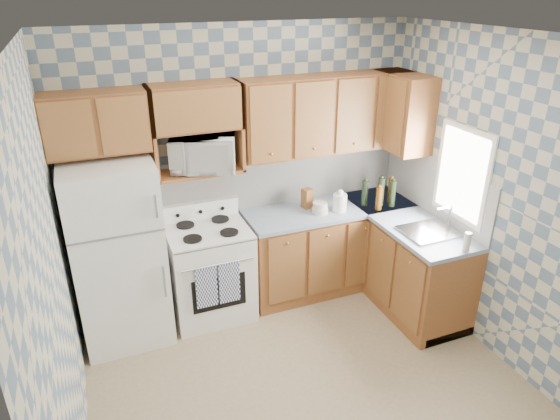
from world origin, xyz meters
The scene contains 31 objects.
floor centered at (0.00, 0.00, 0.00)m, with size 3.40×3.40×0.00m, color #807051.
back_wall centered at (0.00, 1.60, 1.35)m, with size 3.40×0.02×2.70m, color slate.
right_wall centered at (1.70, 0.00, 1.35)m, with size 0.02×3.20×2.70m, color slate.
backsplash_back centered at (0.40, 1.59, 1.20)m, with size 2.60×0.01×0.56m, color white.
backsplash_right centered at (1.69, 0.80, 1.20)m, with size 0.01×1.60×0.56m, color white.
refrigerator centered at (-1.27, 1.25, 0.84)m, with size 0.75×0.70×1.68m, color white.
stove_body centered at (-0.47, 1.28, 0.45)m, with size 0.76×0.65×0.90m, color white.
cooktop centered at (-0.47, 1.28, 0.91)m, with size 0.76×0.65×0.03m, color silver.
backguard centered at (-0.47, 1.55, 1.00)m, with size 0.76×0.08×0.17m, color white.
dish_towel_left centered at (-0.59, 0.93, 0.52)m, with size 0.20×0.03×0.41m, color navy.
dish_towel_right centered at (-0.38, 0.93, 0.52)m, with size 0.20×0.03×0.41m, color navy.
base_cabinets_back centered at (0.82, 1.30, 0.44)m, with size 1.75×0.60×0.88m, color brown.
base_cabinets_right centered at (1.40, 0.80, 0.44)m, with size 0.60×1.60×0.88m, color brown.
countertop_back centered at (0.82, 1.30, 0.90)m, with size 1.77×0.63×0.04m, color slate.
countertop_right centered at (1.40, 0.80, 0.90)m, with size 0.63×1.60×0.04m, color slate.
upper_cabinets_back centered at (0.82, 1.44, 1.85)m, with size 1.75×0.33×0.74m, color brown.
upper_cabinets_fridge centered at (-1.29, 1.44, 1.97)m, with size 0.82×0.33×0.50m, color brown.
upper_cabinets_right centered at (1.53, 1.25, 1.85)m, with size 0.33×0.70×0.74m, color brown.
microwave_shelf centered at (-0.47, 1.44, 1.44)m, with size 0.80×0.33×0.03m, color brown.
microwave centered at (-0.42, 1.42, 1.61)m, with size 0.57×0.39×0.32m, color white.
sink centered at (1.40, 0.45, 0.93)m, with size 0.48×0.40×0.03m, color #B7B7BC.
window centered at (1.69, 0.45, 1.45)m, with size 0.02×0.66×0.86m, color white.
bottle_0 centered at (1.32, 1.14, 1.07)m, with size 0.07×0.07×0.30m, color black.
bottle_1 centered at (1.42, 1.08, 1.06)m, with size 0.07×0.07×0.28m, color black.
bottle_2 centered at (1.47, 1.18, 1.05)m, with size 0.07×0.07×0.26m, color #63360B.
bottle_3 centered at (1.25, 1.06, 1.04)m, with size 0.07×0.07×0.24m, color #63360B.
bottle_4 centered at (1.17, 1.20, 1.05)m, with size 0.07×0.07×0.27m, color black.
knife_block centered at (0.60, 1.37, 1.02)m, with size 0.09×0.09×0.20m, color brown.
electric_kettle centered at (0.87, 1.18, 1.01)m, with size 0.14×0.14×0.18m, color white.
food_containers centered at (0.67, 1.21, 0.97)m, with size 0.16×0.16×0.11m, color beige, non-canonical shape.
soap_bottle centered at (1.48, 0.05, 1.01)m, with size 0.06×0.06×0.17m, color beige.
Camera 1 is at (-1.39, -2.81, 3.01)m, focal length 32.00 mm.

